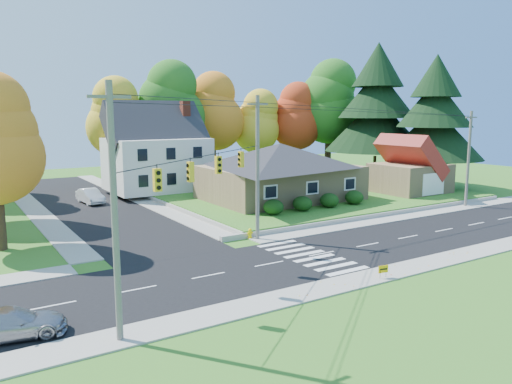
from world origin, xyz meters
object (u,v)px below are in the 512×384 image
white_car (90,196)px  silver_sedan (10,323)px  fire_hydrant (250,234)px  ranch_house (280,170)px

white_car → silver_sedan: bearing=-115.3°
silver_sedan → white_car: white_car is taller
white_car → fire_hydrant: 21.13m
ranch_house → fire_hydrant: 14.57m
ranch_house → fire_hydrant: (-9.84, -10.35, -2.90)m
white_car → fire_hydrant: bearing=-79.2°
ranch_house → silver_sedan: 32.18m
ranch_house → white_car: ranch_house is taller
fire_hydrant → white_car: bearing=106.3°
silver_sedan → fire_hydrant: (16.23, 8.34, -0.26)m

